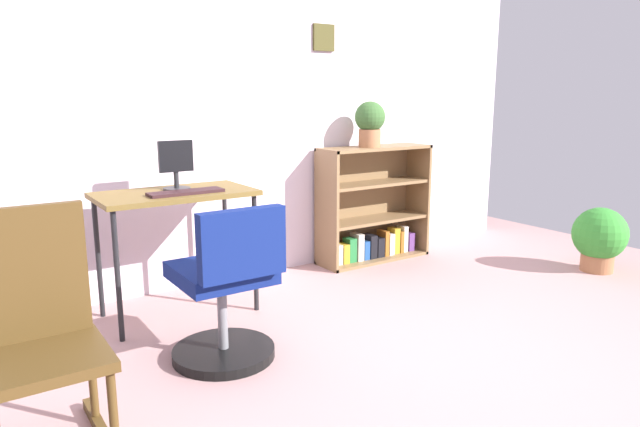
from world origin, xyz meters
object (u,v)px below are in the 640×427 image
Objects in this scene: keyboard at (186,192)px; office_chair at (227,296)px; potted_plant_on_shelf at (370,122)px; bookshelf_low at (371,211)px; rocking_chair at (40,335)px; desk at (175,204)px; monitor at (176,165)px; potted_plant_floor at (600,237)px.

keyboard is 0.53× the size of office_chair.
potted_plant_on_shelf reaches higher than office_chair.
rocking_chair is at bearing -152.78° from bookshelf_low.
keyboard reaches higher than desk.
monitor reaches higher than office_chair.
keyboard is at bearing 164.08° from potted_plant_floor.
bookshelf_low reaches higher than office_chair.
monitor is at bearing 87.22° from keyboard.
keyboard is at bearing -166.61° from bookshelf_low.
rocking_chair reaches higher than bookshelf_low.
office_chair is (-0.06, -0.65, -0.42)m from keyboard.
monitor reaches higher than keyboard.
keyboard is 1.70m from potted_plant_on_shelf.
potted_plant_on_shelf is at bearing 26.88° from rocking_chair.
desk is 0.14m from keyboard.
rocking_chair reaches higher than potted_plant_floor.
potted_plant_on_shelf reaches higher than desk.
desk is at bearing -170.43° from bookshelf_low.
desk is 2.09× the size of keyboard.
monitor reaches higher than potted_plant_floor.
rocking_chair reaches higher than desk.
bookshelf_low is (1.73, 0.29, -0.29)m from desk.
keyboard is at bearing -167.93° from potted_plant_on_shelf.
potted_plant_on_shelf is (-0.07, -0.06, 0.72)m from bookshelf_low.
potted_plant_on_shelf is (1.63, 0.35, 0.35)m from keyboard.
rocking_chair is 1.89× the size of potted_plant_floor.
desk is at bearing 49.62° from rocking_chair.
monitor is 0.68× the size of keyboard.
potted_plant_on_shelf reaches higher than monitor.
monitor is 1.64m from potted_plant_on_shelf.
potted_plant_on_shelf is at bearing -142.04° from bookshelf_low.
bookshelf_low is 2.73× the size of potted_plant_on_shelf.
bookshelf_low is (1.69, 0.24, -0.51)m from monitor.
rocking_chair is at bearing -178.27° from potted_plant_floor.
office_chair is at bearing 18.87° from rocking_chair.
monitor is 0.36× the size of office_chair.
potted_plant_on_shelf reaches higher than keyboard.
rocking_chair reaches higher than office_chair.
potted_plant_on_shelf is (1.66, 0.23, 0.43)m from desk.
rocking_chair is at bearing -130.38° from desk.
potted_plant_floor is (2.94, -0.95, -0.42)m from desk.
monitor is at bearing -173.49° from potted_plant_on_shelf.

